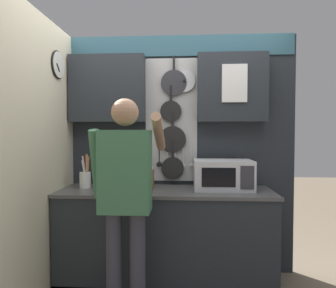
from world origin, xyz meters
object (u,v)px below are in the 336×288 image
Objects in this scene: knife_block at (148,179)px; person at (126,188)px; microwave at (223,175)px; utensil_crock at (85,178)px.

knife_block is 0.15× the size of person.
person reaches higher than knife_block.
knife_block is at bearing 80.83° from person.
microwave is 0.99m from person.
person is (0.51, -0.58, 0.02)m from utensil_crock.
microwave is 0.71m from knife_block.
person is (-0.80, -0.58, -0.03)m from microwave.
person is (-0.09, -0.58, 0.02)m from knife_block.
person is at bearing -48.71° from utensil_crock.
knife_block is 0.60m from utensil_crock.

